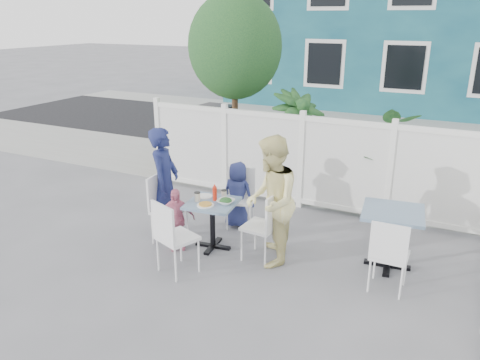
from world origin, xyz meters
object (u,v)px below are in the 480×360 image
at_px(chair_right, 266,222).
at_px(chair_near, 172,233).
at_px(utility_cabinet, 217,136).
at_px(chair_left, 164,203).
at_px(woman, 271,201).
at_px(main_table, 212,212).
at_px(man, 165,183).
at_px(boy, 238,194).
at_px(spare_table, 392,224).
at_px(chair_back, 241,193).
at_px(toddler, 176,219).

relative_size(chair_right, chair_near, 0.98).
bearing_deg(utility_cabinet, chair_left, -67.17).
bearing_deg(woman, chair_left, -107.60).
height_order(main_table, man, man).
bearing_deg(chair_left, boy, 136.98).
bearing_deg(spare_table, chair_near, -150.13).
bearing_deg(man, chair_near, -157.96).
distance_m(woman, boy, 1.27).
bearing_deg(main_table, chair_back, 88.85).
height_order(main_table, chair_left, chair_left).
height_order(spare_table, chair_right, chair_right).
bearing_deg(toddler, boy, 29.75).
bearing_deg(woman, main_table, -110.62).
distance_m(chair_near, man, 1.20).
bearing_deg(spare_table, boy, 173.15).
distance_m(spare_table, chair_near, 2.81).
bearing_deg(main_table, chair_left, -173.63).
bearing_deg(chair_right, chair_left, 97.74).
distance_m(main_table, chair_right, 0.82).
xyz_separation_m(main_table, woman, (0.88, -0.00, 0.32)).
bearing_deg(boy, chair_right, 136.30).
distance_m(utility_cabinet, spare_table, 5.22).
relative_size(utility_cabinet, chair_right, 1.28).
bearing_deg(toddler, chair_near, -99.15).
bearing_deg(chair_right, main_table, 94.60).
relative_size(chair_left, boy, 0.95).
height_order(chair_near, toddler, chair_near).
bearing_deg(toddler, man, 101.25).
xyz_separation_m(main_table, toddler, (-0.44, -0.26, -0.09)).
distance_m(chair_right, man, 1.67).
height_order(utility_cabinet, man, man).
height_order(man, woman, woman).
distance_m(chair_near, boy, 1.69).
distance_m(utility_cabinet, chair_back, 3.33).
height_order(spare_table, toddler, toddler).
xyz_separation_m(utility_cabinet, chair_near, (1.80, -4.44, -0.05)).
bearing_deg(chair_right, man, 92.29).
xyz_separation_m(main_table, chair_back, (0.02, 0.87, -0.01)).
xyz_separation_m(chair_back, boy, (-0.03, -0.05, -0.01)).
distance_m(chair_left, chair_right, 1.57).
distance_m(chair_near, toddler, 0.70).
height_order(chair_back, boy, boy).
relative_size(spare_table, boy, 0.81).
distance_m(chair_right, chair_back, 1.18).
bearing_deg(spare_table, chair_back, 171.95).
xyz_separation_m(spare_table, chair_left, (-3.09, -0.63, -0.04)).
height_order(chair_right, chair_near, chair_near).
relative_size(spare_table, chair_left, 0.84).
distance_m(woman, toddler, 1.41).
bearing_deg(chair_left, utility_cabinet, -166.52).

